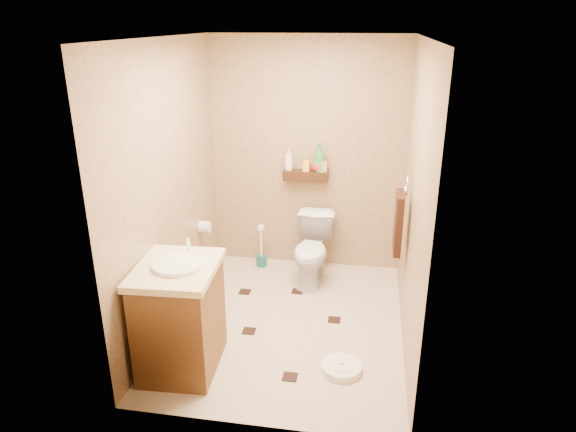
# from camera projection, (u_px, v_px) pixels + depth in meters

# --- Properties ---
(ground) EXTENTS (2.50, 2.50, 0.00)m
(ground) POSITION_uv_depth(u_px,v_px,m) (287.00, 323.00, 4.56)
(ground) COLOR tan
(ground) RESTS_ON ground
(wall_back) EXTENTS (2.00, 0.04, 2.40)m
(wall_back) POSITION_uv_depth(u_px,v_px,m) (307.00, 157.00, 5.28)
(wall_back) COLOR tan
(wall_back) RESTS_ON ground
(wall_front) EXTENTS (2.00, 0.04, 2.40)m
(wall_front) POSITION_uv_depth(u_px,v_px,m) (252.00, 263.00, 2.98)
(wall_front) COLOR tan
(wall_front) RESTS_ON ground
(wall_left) EXTENTS (0.04, 2.50, 2.40)m
(wall_left) POSITION_uv_depth(u_px,v_px,m) (169.00, 189.00, 4.28)
(wall_left) COLOR tan
(wall_left) RESTS_ON ground
(wall_right) EXTENTS (0.04, 2.50, 2.40)m
(wall_right) POSITION_uv_depth(u_px,v_px,m) (414.00, 202.00, 3.98)
(wall_right) COLOR tan
(wall_right) RESTS_ON ground
(ceiling) EXTENTS (2.00, 2.50, 0.02)m
(ceiling) POSITION_uv_depth(u_px,v_px,m) (287.00, 37.00, 3.70)
(ceiling) COLOR white
(ceiling) RESTS_ON wall_back
(wall_shelf) EXTENTS (0.46, 0.14, 0.10)m
(wall_shelf) POSITION_uv_depth(u_px,v_px,m) (306.00, 176.00, 5.27)
(wall_shelf) COLOR #39220F
(wall_shelf) RESTS_ON wall_back
(floor_accents) EXTENTS (1.10, 1.40, 0.01)m
(floor_accents) POSITION_uv_depth(u_px,v_px,m) (291.00, 325.00, 4.51)
(floor_accents) COLOR black
(floor_accents) RESTS_ON ground
(toilet) EXTENTS (0.40, 0.68, 0.68)m
(toilet) POSITION_uv_depth(u_px,v_px,m) (312.00, 250.00, 5.18)
(toilet) COLOR white
(toilet) RESTS_ON ground
(vanity) EXTENTS (0.61, 0.73, 0.99)m
(vanity) POSITION_uv_depth(u_px,v_px,m) (180.00, 316.00, 3.85)
(vanity) COLOR brown
(vanity) RESTS_ON ground
(bathroom_scale) EXTENTS (0.36, 0.36, 0.06)m
(bathroom_scale) POSITION_uv_depth(u_px,v_px,m) (342.00, 368.00, 3.92)
(bathroom_scale) COLOR white
(bathroom_scale) RESTS_ON ground
(toilet_brush) EXTENTS (0.11, 0.11, 0.49)m
(toilet_brush) POSITION_uv_depth(u_px,v_px,m) (261.00, 252.00, 5.55)
(toilet_brush) COLOR #175D59
(toilet_brush) RESTS_ON ground
(towel_ring) EXTENTS (0.12, 0.30, 0.76)m
(towel_ring) POSITION_uv_depth(u_px,v_px,m) (399.00, 220.00, 4.31)
(towel_ring) COLOR silver
(towel_ring) RESTS_ON wall_right
(toilet_paper) EXTENTS (0.12, 0.11, 0.12)m
(toilet_paper) POSITION_uv_depth(u_px,v_px,m) (204.00, 227.00, 5.08)
(toilet_paper) COLOR white
(toilet_paper) RESTS_ON wall_left
(bottle_a) EXTENTS (0.12, 0.12, 0.23)m
(bottle_a) POSITION_uv_depth(u_px,v_px,m) (289.00, 159.00, 5.24)
(bottle_a) COLOR white
(bottle_a) RESTS_ON wall_shelf
(bottle_b) EXTENTS (0.08, 0.08, 0.15)m
(bottle_b) POSITION_uv_depth(u_px,v_px,m) (307.00, 164.00, 5.22)
(bottle_b) COLOR yellow
(bottle_b) RESTS_ON wall_shelf
(bottle_c) EXTENTS (0.12, 0.12, 0.15)m
(bottle_c) POSITION_uv_depth(u_px,v_px,m) (318.00, 164.00, 5.21)
(bottle_c) COLOR red
(bottle_c) RESTS_ON wall_shelf
(bottle_d) EXTENTS (0.15, 0.15, 0.29)m
(bottle_d) POSITION_uv_depth(u_px,v_px,m) (319.00, 158.00, 5.18)
(bottle_d) COLOR green
(bottle_d) RESTS_ON wall_shelf
(bottle_e) EXTENTS (0.10, 0.10, 0.17)m
(bottle_e) POSITION_uv_depth(u_px,v_px,m) (323.00, 164.00, 5.19)
(bottle_e) COLOR gold
(bottle_e) RESTS_ON wall_shelf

